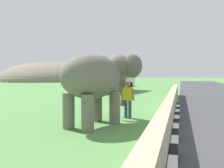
% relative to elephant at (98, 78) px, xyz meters
% --- Properties ---
extents(striped_curb, '(16.20, 0.20, 0.24)m').
position_rel_elephant_xyz_m(striped_curb, '(-1.90, -2.99, -1.74)').
color(striped_curb, white).
rests_on(striped_curb, ground_plane).
extents(barrier_parapet, '(28.00, 0.36, 1.00)m').
position_rel_elephant_xyz_m(barrier_parapet, '(0.45, -2.69, -1.36)').
color(barrier_parapet, tan).
rests_on(barrier_parapet, ground_plane).
extents(elephant, '(4.08, 2.99, 2.86)m').
position_rel_elephant_xyz_m(elephant, '(0.00, 0.00, 0.00)').
color(elephant, '#656256').
rests_on(elephant, ground_plane).
extents(person_handler, '(0.33, 0.64, 1.66)m').
position_rel_elephant_xyz_m(person_handler, '(1.64, -0.84, -0.93)').
color(person_handler, navy).
rests_on(person_handler, ground_plane).
extents(bus_white, '(8.41, 3.82, 3.50)m').
position_rel_elephant_xyz_m(bus_white, '(17.16, 4.25, 0.22)').
color(bus_white, silver).
rests_on(bus_white, ground_plane).
extents(bus_orange, '(8.36, 4.02, 3.50)m').
position_rel_elephant_xyz_m(bus_orange, '(27.55, 7.68, 0.22)').
color(bus_orange, orange).
rests_on(bus_orange, ground_plane).
extents(cow_near, '(1.79, 1.43, 1.23)m').
position_rel_elephant_xyz_m(cow_near, '(14.87, 3.46, -0.99)').
color(cow_near, tan).
rests_on(cow_near, ground_plane).
extents(cow_mid, '(1.42, 1.79, 1.23)m').
position_rel_elephant_xyz_m(cow_mid, '(13.90, 3.19, -0.99)').
color(cow_mid, tan).
rests_on(cow_mid, ground_plane).
extents(cow_far, '(1.67, 1.59, 1.23)m').
position_rel_elephant_xyz_m(cow_far, '(26.57, 4.68, -0.99)').
color(cow_far, beige).
rests_on(cow_far, ground_plane).
extents(hill_east, '(34.51, 27.61, 10.64)m').
position_rel_elephant_xyz_m(hill_east, '(53.45, 31.51, -1.86)').
color(hill_east, slate).
rests_on(hill_east, ground_plane).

